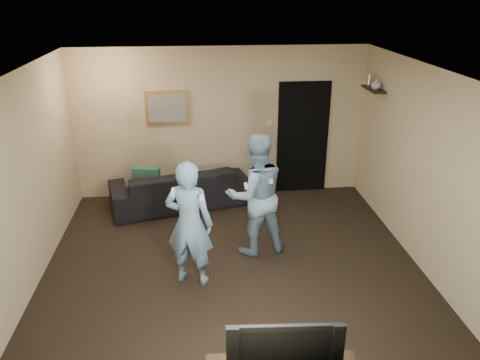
{
  "coord_description": "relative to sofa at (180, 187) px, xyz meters",
  "views": [
    {
      "loc": [
        -0.42,
        -5.32,
        3.52
      ],
      "look_at": [
        0.12,
        0.3,
        1.15
      ],
      "focal_mm": 35.0,
      "sensor_mm": 36.0,
      "label": 1
    }
  ],
  "objects": [
    {
      "name": "ground",
      "position": [
        0.74,
        -2.03,
        -0.33
      ],
      "size": [
        5.0,
        5.0,
        0.0
      ],
      "primitive_type": "plane",
      "color": "black",
      "rests_on": "ground"
    },
    {
      "name": "ceiling",
      "position": [
        0.74,
        -2.03,
        2.27
      ],
      "size": [
        5.0,
        5.0,
        0.04
      ],
      "primitive_type": "cube",
      "color": "silver",
      "rests_on": "wall_back"
    },
    {
      "name": "wall_back",
      "position": [
        0.74,
        0.47,
        0.97
      ],
      "size": [
        5.0,
        0.04,
        2.6
      ],
      "primitive_type": "cube",
      "color": "tan",
      "rests_on": "ground"
    },
    {
      "name": "wall_front",
      "position": [
        0.74,
        -4.53,
        0.97
      ],
      "size": [
        5.0,
        0.04,
        2.6
      ],
      "primitive_type": "cube",
      "color": "tan",
      "rests_on": "ground"
    },
    {
      "name": "wall_left",
      "position": [
        -1.76,
        -2.03,
        0.97
      ],
      "size": [
        0.04,
        5.0,
        2.6
      ],
      "primitive_type": "cube",
      "color": "tan",
      "rests_on": "ground"
    },
    {
      "name": "wall_right",
      "position": [
        3.24,
        -2.03,
        0.97
      ],
      "size": [
        0.04,
        5.0,
        2.6
      ],
      "primitive_type": "cube",
      "color": "tan",
      "rests_on": "ground"
    },
    {
      "name": "sofa",
      "position": [
        0.0,
        0.0,
        0.0
      ],
      "size": [
        2.43,
        1.42,
        0.67
      ],
      "primitive_type": "imported",
      "rotation": [
        0.0,
        0.0,
        3.39
      ],
      "color": "black",
      "rests_on": "ground"
    },
    {
      "name": "throw_pillow",
      "position": [
        -0.54,
        0.0,
        0.15
      ],
      "size": [
        0.47,
        0.23,
        0.45
      ],
      "primitive_type": "cube",
      "rotation": [
        0.0,
        0.0,
        -0.2
      ],
      "color": "#184A38",
      "rests_on": "sofa"
    },
    {
      "name": "painting_frame",
      "position": [
        -0.16,
        0.45,
        1.27
      ],
      "size": [
        0.72,
        0.05,
        0.57
      ],
      "primitive_type": "cube",
      "color": "olive",
      "rests_on": "wall_back"
    },
    {
      "name": "painting_canvas",
      "position": [
        -0.16,
        0.42,
        1.27
      ],
      "size": [
        0.62,
        0.01,
        0.47
      ],
      "primitive_type": "cube",
      "color": "slate",
      "rests_on": "painting_frame"
    },
    {
      "name": "doorway",
      "position": [
        2.19,
        0.44,
        0.67
      ],
      "size": [
        0.9,
        0.06,
        2.0
      ],
      "primitive_type": "cube",
      "color": "black",
      "rests_on": "ground"
    },
    {
      "name": "light_switch",
      "position": [
        1.59,
        0.45,
        0.97
      ],
      "size": [
        0.08,
        0.02,
        0.12
      ],
      "primitive_type": "cube",
      "color": "silver",
      "rests_on": "wall_back"
    },
    {
      "name": "wall_shelf",
      "position": [
        3.13,
        -0.23,
        1.66
      ],
      "size": [
        0.2,
        0.6,
        0.03
      ],
      "primitive_type": "cube",
      "color": "black",
      "rests_on": "wall_right"
    },
    {
      "name": "shelf_vase",
      "position": [
        3.13,
        -0.31,
        1.75
      ],
      "size": [
        0.2,
        0.2,
        0.17
      ],
      "primitive_type": "imported",
      "rotation": [
        0.0,
        0.0,
        0.28
      ],
      "color": "#AAAAAF",
      "rests_on": "wall_shelf"
    },
    {
      "name": "shelf_figurine",
      "position": [
        3.13,
        -0.01,
        1.76
      ],
      "size": [
        0.06,
        0.06,
        0.18
      ],
      "primitive_type": "cylinder",
      "color": "silver",
      "rests_on": "wall_shelf"
    },
    {
      "name": "television",
      "position": [
        0.97,
        -4.35,
        0.43
      ],
      "size": [
        0.96,
        0.18,
        0.55
      ],
      "primitive_type": "imported",
      "rotation": [
        0.0,
        0.0,
        -0.06
      ],
      "color": "black",
      "rests_on": "tv_console"
    },
    {
      "name": "wii_player_left",
      "position": [
        0.19,
        -2.26,
        0.48
      ],
      "size": [
        0.69,
        0.57,
        1.64
      ],
      "color": "#6F9BC0",
      "rests_on": "ground"
    },
    {
      "name": "wii_player_right",
      "position": [
        1.09,
        -1.6,
        0.53
      ],
      "size": [
        0.96,
        0.81,
        1.73
      ],
      "color": "#7C9CB4",
      "rests_on": "ground"
    }
  ]
}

